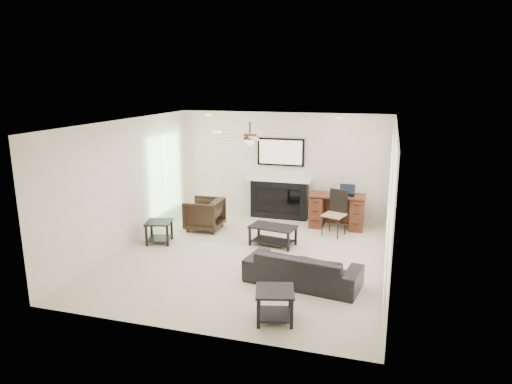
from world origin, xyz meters
TOP-DOWN VIEW (x-y plane):
  - room_shell at (0.19, 0.08)m, footprint 5.50×5.54m
  - sofa at (1.18, -0.88)m, footprint 1.94×0.99m
  - armchair at (-1.42, 1.27)m, footprint 0.78×0.76m
  - coffee_table at (0.28, 0.72)m, footprint 0.97×0.64m
  - end_table_near at (1.03, -2.13)m, footprint 0.63×0.63m
  - end_table_left at (-1.97, 0.22)m, footprint 0.61×0.61m
  - fireplace_unit at (-0.04, 2.58)m, footprint 1.52×0.34m
  - desk at (1.37, 2.22)m, footprint 1.22×0.56m
  - desk_chair at (1.37, 1.67)m, footprint 0.54×0.55m
  - laptop at (1.57, 2.20)m, footprint 0.33×0.24m

SIDE VIEW (x-z plane):
  - coffee_table at x=0.28m, z-range 0.00..0.40m
  - end_table_near at x=1.03m, z-range 0.00..0.45m
  - end_table_left at x=-1.97m, z-range 0.00..0.45m
  - sofa at x=1.18m, z-range 0.00..0.54m
  - armchair at x=-1.42m, z-range 0.00..0.70m
  - desk at x=1.37m, z-range 0.00..0.76m
  - desk_chair at x=1.37m, z-range 0.00..0.97m
  - laptop at x=1.57m, z-range 0.76..0.99m
  - fireplace_unit at x=-0.04m, z-range 0.00..1.91m
  - room_shell at x=0.19m, z-range 0.42..2.94m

